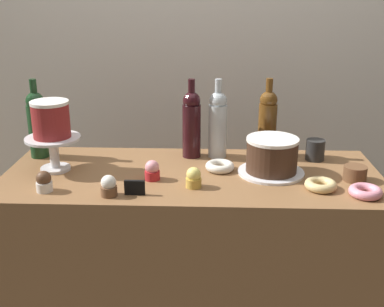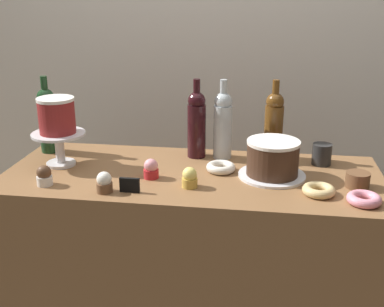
{
  "view_description": "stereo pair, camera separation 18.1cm",
  "coord_description": "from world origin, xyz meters",
  "px_view_note": "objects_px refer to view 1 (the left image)",
  "views": [
    {
      "loc": [
        0.07,
        -1.71,
        1.57
      ],
      "look_at": [
        0.0,
        0.0,
        0.98
      ],
      "focal_mm": 45.35,
      "sensor_mm": 36.0,
      "label": 1
    },
    {
      "loc": [
        0.25,
        -1.7,
        1.57
      ],
      "look_at": [
        0.0,
        0.0,
        0.98
      ],
      "focal_mm": 45.35,
      "sensor_mm": 36.0,
      "label": 2
    }
  ],
  "objects_px": {
    "cupcake_vanilla": "(109,186)",
    "price_sign_chalkboard": "(135,188)",
    "white_layer_cake": "(51,119)",
    "donut_glazed": "(321,185)",
    "cupcake_strawberry": "(152,171)",
    "coffee_cup_ceramic": "(315,150)",
    "cookie_stack": "(355,173)",
    "wine_bottle_amber": "(267,122)",
    "cupcake_chocolate": "(44,182)",
    "donut_pink": "(365,192)",
    "cupcake_lemon": "(194,178)",
    "cake_stand_pedestal": "(54,148)",
    "chocolate_round_cake": "(272,155)",
    "donut_sugar": "(220,166)",
    "wine_bottle_dark_red": "(192,123)",
    "wine_bottle_clear": "(218,123)",
    "wine_bottle_green": "(37,123)"
  },
  "relations": [
    {
      "from": "white_layer_cake",
      "to": "chocolate_round_cake",
      "type": "relative_size",
      "value": 0.73
    },
    {
      "from": "white_layer_cake",
      "to": "donut_glazed",
      "type": "distance_m",
      "value": 1.01
    },
    {
      "from": "cupcake_strawberry",
      "to": "donut_glazed",
      "type": "xyz_separation_m",
      "value": [
        0.6,
        -0.07,
        -0.02
      ]
    },
    {
      "from": "cake_stand_pedestal",
      "to": "chocolate_round_cake",
      "type": "bearing_deg",
      "value": -0.26
    },
    {
      "from": "donut_glazed",
      "to": "cake_stand_pedestal",
      "type": "bearing_deg",
      "value": 171.5
    },
    {
      "from": "cupcake_chocolate",
      "to": "donut_sugar",
      "type": "distance_m",
      "value": 0.65
    },
    {
      "from": "donut_glazed",
      "to": "cookie_stack",
      "type": "xyz_separation_m",
      "value": [
        0.14,
        0.09,
        0.01
      ]
    },
    {
      "from": "cupcake_strawberry",
      "to": "coffee_cup_ceramic",
      "type": "bearing_deg",
      "value": 20.51
    },
    {
      "from": "cupcake_vanilla",
      "to": "white_layer_cake",
      "type": "bearing_deg",
      "value": 137.7
    },
    {
      "from": "donut_pink",
      "to": "chocolate_round_cake",
      "type": "bearing_deg",
      "value": 146.43
    },
    {
      "from": "cake_stand_pedestal",
      "to": "coffee_cup_ceramic",
      "type": "relative_size",
      "value": 2.45
    },
    {
      "from": "cupcake_chocolate",
      "to": "donut_pink",
      "type": "distance_m",
      "value": 1.1
    },
    {
      "from": "white_layer_cake",
      "to": "cupcake_chocolate",
      "type": "distance_m",
      "value": 0.27
    },
    {
      "from": "cake_stand_pedestal",
      "to": "cookie_stack",
      "type": "bearing_deg",
      "value": -3.12
    },
    {
      "from": "cupcake_vanilla",
      "to": "wine_bottle_amber",
      "type": "bearing_deg",
      "value": 37.43
    },
    {
      "from": "wine_bottle_dark_red",
      "to": "wine_bottle_clear",
      "type": "xyz_separation_m",
      "value": [
        0.11,
        0.0,
        0.0
      ]
    },
    {
      "from": "cake_stand_pedestal",
      "to": "donut_pink",
      "type": "relative_size",
      "value": 1.86
    },
    {
      "from": "cake_stand_pedestal",
      "to": "wine_bottle_dark_red",
      "type": "bearing_deg",
      "value": 19.07
    },
    {
      "from": "cupcake_strawberry",
      "to": "cupcake_lemon",
      "type": "bearing_deg",
      "value": -22.83
    },
    {
      "from": "wine_bottle_green",
      "to": "wine_bottle_clear",
      "type": "relative_size",
      "value": 1.0
    },
    {
      "from": "cupcake_vanilla",
      "to": "cake_stand_pedestal",
      "type": "bearing_deg",
      "value": 137.7
    },
    {
      "from": "wine_bottle_green",
      "to": "donut_pink",
      "type": "xyz_separation_m",
      "value": [
        1.24,
        -0.35,
        -0.13
      ]
    },
    {
      "from": "wine_bottle_dark_red",
      "to": "price_sign_chalkboard",
      "type": "height_order",
      "value": "wine_bottle_dark_red"
    },
    {
      "from": "cupcake_strawberry",
      "to": "price_sign_chalkboard",
      "type": "distance_m",
      "value": 0.15
    },
    {
      "from": "wine_bottle_amber",
      "to": "cupcake_chocolate",
      "type": "height_order",
      "value": "wine_bottle_amber"
    },
    {
      "from": "cupcake_lemon",
      "to": "price_sign_chalkboard",
      "type": "bearing_deg",
      "value": -159.58
    },
    {
      "from": "wine_bottle_clear",
      "to": "donut_sugar",
      "type": "distance_m",
      "value": 0.21
    },
    {
      "from": "wine_bottle_green",
      "to": "coffee_cup_ceramic",
      "type": "distance_m",
      "value": 1.14
    },
    {
      "from": "wine_bottle_dark_red",
      "to": "donut_glazed",
      "type": "height_order",
      "value": "wine_bottle_dark_red"
    },
    {
      "from": "donut_glazed",
      "to": "cupcake_lemon",
      "type": "bearing_deg",
      "value": 179.99
    },
    {
      "from": "wine_bottle_green",
      "to": "cupcake_chocolate",
      "type": "relative_size",
      "value": 4.38
    },
    {
      "from": "cupcake_vanilla",
      "to": "donut_sugar",
      "type": "relative_size",
      "value": 0.66
    },
    {
      "from": "wine_bottle_amber",
      "to": "price_sign_chalkboard",
      "type": "bearing_deg",
      "value": -138.8
    },
    {
      "from": "white_layer_cake",
      "to": "coffee_cup_ceramic",
      "type": "distance_m",
      "value": 1.05
    },
    {
      "from": "cupcake_strawberry",
      "to": "donut_pink",
      "type": "bearing_deg",
      "value": -9.06
    },
    {
      "from": "cupcake_strawberry",
      "to": "cookie_stack",
      "type": "bearing_deg",
      "value": 1.62
    },
    {
      "from": "white_layer_cake",
      "to": "wine_bottle_dark_red",
      "type": "xyz_separation_m",
      "value": [
        0.52,
        0.18,
        -0.06
      ]
    },
    {
      "from": "donut_pink",
      "to": "cookie_stack",
      "type": "height_order",
      "value": "cookie_stack"
    },
    {
      "from": "cake_stand_pedestal",
      "to": "cupcake_strawberry",
      "type": "distance_m",
      "value": 0.4
    },
    {
      "from": "price_sign_chalkboard",
      "to": "coffee_cup_ceramic",
      "type": "distance_m",
      "value": 0.78
    },
    {
      "from": "cupcake_vanilla",
      "to": "price_sign_chalkboard",
      "type": "bearing_deg",
      "value": 8.0
    },
    {
      "from": "cake_stand_pedestal",
      "to": "price_sign_chalkboard",
      "type": "bearing_deg",
      "value": -32.86
    },
    {
      "from": "wine_bottle_dark_red",
      "to": "cupcake_strawberry",
      "type": "xyz_separation_m",
      "value": [
        -0.13,
        -0.26,
        -0.11
      ]
    },
    {
      "from": "cookie_stack",
      "to": "coffee_cup_ceramic",
      "type": "relative_size",
      "value": 0.99
    },
    {
      "from": "chocolate_round_cake",
      "to": "cookie_stack",
      "type": "xyz_separation_m",
      "value": [
        0.3,
        -0.06,
        -0.05
      ]
    },
    {
      "from": "chocolate_round_cake",
      "to": "price_sign_chalkboard",
      "type": "distance_m",
      "value": 0.54
    },
    {
      "from": "cupcake_chocolate",
      "to": "cupcake_vanilla",
      "type": "height_order",
      "value": "same"
    },
    {
      "from": "cupcake_lemon",
      "to": "donut_glazed",
      "type": "distance_m",
      "value": 0.45
    },
    {
      "from": "white_layer_cake",
      "to": "wine_bottle_clear",
      "type": "xyz_separation_m",
      "value": [
        0.63,
        0.18,
        -0.06
      ]
    },
    {
      "from": "price_sign_chalkboard",
      "to": "wine_bottle_green",
      "type": "bearing_deg",
      "value": 140.52
    }
  ]
}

